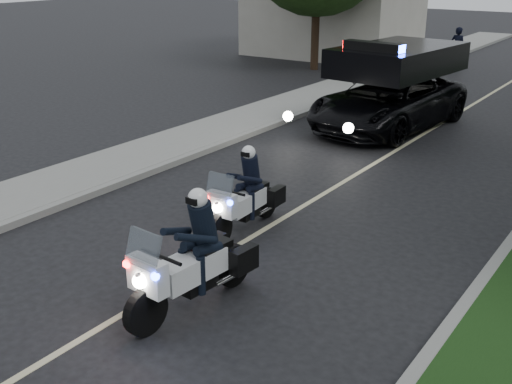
% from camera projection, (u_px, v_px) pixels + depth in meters
% --- Properties ---
extents(ground, '(120.00, 120.00, 0.00)m').
position_uv_depth(ground, '(76.00, 343.00, 8.57)').
color(ground, black).
rests_on(ground, ground).
extents(curb_left, '(0.20, 60.00, 0.15)m').
position_uv_depth(curb_left, '(251.00, 133.00, 18.44)').
color(curb_left, gray).
rests_on(curb_left, ground).
extents(sidewalk_left, '(2.00, 60.00, 0.16)m').
position_uv_depth(sidewalk_left, '(221.00, 128.00, 19.02)').
color(sidewalk_left, gray).
rests_on(sidewalk_left, ground).
extents(lane_marking, '(0.12, 50.00, 0.01)m').
position_uv_depth(lane_marking, '(381.00, 160.00, 16.28)').
color(lane_marking, '#BFB78C').
rests_on(lane_marking, ground).
extents(police_moto_left, '(0.76, 1.97, 1.65)m').
position_uv_depth(police_moto_left, '(245.00, 230.00, 12.11)').
color(police_moto_left, silver).
rests_on(police_moto_left, ground).
extents(police_moto_right, '(0.95, 2.24, 1.85)m').
position_uv_depth(police_moto_right, '(194.00, 307.00, 9.45)').
color(police_moto_right, silver).
rests_on(police_moto_right, ground).
extents(police_suv, '(3.36, 6.19, 2.88)m').
position_uv_depth(police_suv, '(386.00, 128.00, 19.33)').
color(police_suv, black).
rests_on(police_suv, ground).
extents(bicycle, '(0.68, 1.76, 0.91)m').
position_uv_depth(bicycle, '(455.00, 72.00, 28.68)').
color(bicycle, black).
rests_on(bicycle, ground).
extents(cyclist, '(0.70, 0.51, 1.81)m').
position_uv_depth(cyclist, '(455.00, 72.00, 28.68)').
color(cyclist, black).
rests_on(cyclist, ground).
extents(tree_left_near, '(7.00, 7.00, 10.95)m').
position_uv_depth(tree_left_near, '(314.00, 69.00, 29.37)').
color(tree_left_near, '#214216').
rests_on(tree_left_near, ground).
extents(tree_left_far, '(7.55, 7.55, 9.91)m').
position_uv_depth(tree_left_far, '(326.00, 60.00, 32.15)').
color(tree_left_far, '#163210').
rests_on(tree_left_far, ground).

